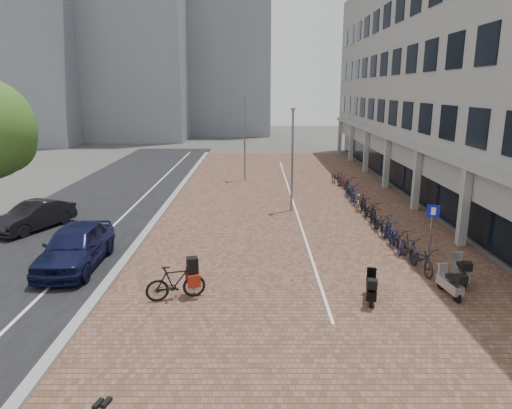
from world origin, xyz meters
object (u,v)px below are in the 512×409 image
at_px(car_navy, 75,246).
at_px(car_dark, 34,216).
at_px(hero_bike, 176,282).
at_px(scooter_back, 450,282).
at_px(scooter_mid, 371,287).
at_px(parking_sign, 432,224).
at_px(scooter_front, 461,270).

height_order(car_navy, car_dark, car_navy).
relative_size(car_navy, car_dark, 1.18).
bearing_deg(hero_bike, scooter_back, -106.20).
distance_m(scooter_mid, parking_sign, 4.78).
bearing_deg(scooter_mid, hero_bike, -168.63).
relative_size(scooter_front, parking_sign, 0.64).
bearing_deg(scooter_back, scooter_mid, 179.81).
distance_m(scooter_mid, scooter_back, 2.65).
xyz_separation_m(car_navy, scooter_mid, (10.42, -2.94, -0.34)).
distance_m(car_navy, scooter_back, 13.30).
bearing_deg(scooter_front, car_navy, -177.84).
bearing_deg(parking_sign, car_dark, -176.54).
bearing_deg(scooter_mid, car_navy, 176.70).
xyz_separation_m(hero_bike, scooter_back, (8.81, 0.22, -0.11)).
bearing_deg(parking_sign, scooter_mid, -114.37).
bearing_deg(car_dark, car_navy, -27.67).
relative_size(car_navy, hero_bike, 2.41).
bearing_deg(car_navy, parking_sign, 1.45).
bearing_deg(hero_bike, car_navy, 38.60).
distance_m(hero_bike, scooter_back, 8.81).
bearing_deg(scooter_back, scooter_front, 45.25).
bearing_deg(scooter_mid, car_dark, 163.98).
xyz_separation_m(car_navy, scooter_back, (13.04, -2.60, -0.33)).
xyz_separation_m(car_dark, scooter_front, (17.60, -6.33, -0.17)).
distance_m(scooter_front, scooter_back, 1.30).
distance_m(car_dark, scooter_front, 18.71).
bearing_deg(hero_bike, parking_sign, -87.68).
relative_size(hero_bike, scooter_front, 1.37).
distance_m(car_navy, hero_bike, 5.09).
bearing_deg(parking_sign, hero_bike, -142.86).
bearing_deg(scooter_back, car_dark, 148.70).
relative_size(hero_bike, scooter_mid, 1.42).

